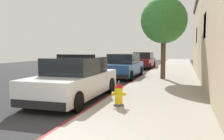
{
  "coord_description": "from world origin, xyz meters",
  "views": [
    {
      "loc": [
        2.61,
        -3.5,
        1.87
      ],
      "look_at": [
        -0.29,
        6.15,
        1.0
      ],
      "focal_mm": 38.93,
      "sensor_mm": 36.0,
      "label": 1
    }
  ],
  "objects": [
    {
      "name": "police_cruiser",
      "position": [
        -1.28,
        4.69,
        0.74
      ],
      "size": [
        1.94,
        4.84,
        1.68
      ],
      "color": "white",
      "rests_on": "ground"
    },
    {
      "name": "sidewalk_pavement",
      "position": [
        1.7,
        10.0,
        0.07
      ],
      "size": [
        3.41,
        60.0,
        0.14
      ],
      "primitive_type": "cube",
      "color": "#9E9991",
      "rests_on": "ground"
    },
    {
      "name": "curb_painted_edge",
      "position": [
        -0.04,
        10.0,
        0.07
      ],
      "size": [
        0.08,
        60.0,
        0.14
      ],
      "primitive_type": "cube",
      "color": "maroon",
      "rests_on": "ground"
    },
    {
      "name": "parked_car_silver_ahead",
      "position": [
        -1.26,
        12.07,
        0.74
      ],
      "size": [
        1.94,
        4.84,
        1.56
      ],
      "color": "navy",
      "rests_on": "ground"
    },
    {
      "name": "fire_hydrant",
      "position": [
        0.71,
        3.55,
        0.49
      ],
      "size": [
        0.44,
        0.4,
        0.76
      ],
      "color": "#4C4C51",
      "rests_on": "sidewalk_pavement"
    },
    {
      "name": "parked_car_dark_far",
      "position": [
        -1.3,
        20.34,
        0.74
      ],
      "size": [
        1.94,
        4.84,
        1.56
      ],
      "color": "maroon",
      "rests_on": "ground"
    },
    {
      "name": "ground_plane",
      "position": [
        -4.3,
        10.0,
        -0.1
      ],
      "size": [
        32.36,
        60.0,
        0.2
      ],
      "primitive_type": "cube",
      "color": "#2B2B2D"
    },
    {
      "name": "street_tree",
      "position": [
        1.41,
        10.86,
        3.5
      ],
      "size": [
        2.66,
        2.66,
        4.71
      ],
      "color": "brown",
      "rests_on": "sidewalk_pavement"
    }
  ]
}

